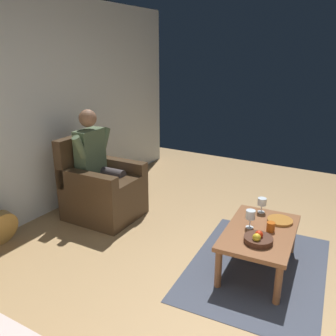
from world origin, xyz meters
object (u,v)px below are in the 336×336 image
coffee_table (260,236)px  wine_glass_near (250,216)px  decorative_dish (280,221)px  armchair (101,190)px  candle_jar (271,227)px  person_seated (98,161)px  fruit_bowl (258,239)px  wine_glass_far (262,202)px

coffee_table → wine_glass_near: (-0.00, -0.10, 0.18)m
decorative_dish → armchair: bearing=-86.6°
armchair → candle_jar: bearing=85.6°
coffee_table → wine_glass_near: bearing=-90.3°
person_seated → candle_jar: bearing=85.6°
coffee_table → candle_jar: (-0.03, 0.08, 0.10)m
person_seated → coffee_table: bearing=84.7°
person_seated → decorative_dish: size_ratio=5.51×
armchair → coffee_table: size_ratio=0.99×
fruit_bowl → candle_jar: 0.25m
coffee_table → armchair: bearing=-93.9°
person_seated → wine_glass_near: person_seated is taller
person_seated → fruit_bowl: bearing=78.7°
candle_jar → fruit_bowl: bearing=-9.0°
decorative_dish → wine_glass_far: bearing=-118.2°
decorative_dish → candle_jar: size_ratio=2.70×
fruit_bowl → decorative_dish: size_ratio=1.03×
fruit_bowl → decorative_dish: 0.49m
decorative_dish → wine_glass_near: bearing=-39.6°
coffee_table → decorative_dish: decorative_dish is taller
wine_glass_far → decorative_dish: bearing=61.8°
armchair → candle_jar: 2.07m
coffee_table → fruit_bowl: bearing=11.2°
armchair → decorative_dish: bearing=91.9°
coffee_table → fruit_bowl: size_ratio=4.06×
coffee_table → wine_glass_far: 0.42m
armchair → coffee_table: (0.13, 1.99, 0.00)m
armchair → candle_jar: armchair is taller
wine_glass_far → decorative_dish: (0.11, 0.21, -0.10)m
wine_glass_far → candle_jar: bearing=28.0°
armchair → wine_glass_near: size_ratio=5.69×
wine_glass_near → wine_glass_far: 0.37m
wine_glass_near → fruit_bowl: 0.28m
person_seated → candle_jar: person_seated is taller
armchair → decorative_dish: (-0.13, 2.10, 0.07)m
candle_jar → armchair: bearing=-92.9°
coffee_table → wine_glass_far: size_ratio=6.50×
person_seated → fruit_bowl: (0.36, 2.06, -0.28)m
fruit_bowl → decorative_dish: bearing=171.8°
armchair → person_seated: size_ratio=0.75×
decorative_dish → candle_jar: bearing=-7.4°
armchair → wine_glass_near: armchair is taller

